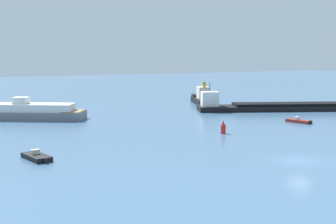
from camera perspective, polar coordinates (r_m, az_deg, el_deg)
ground_plane at (r=52.13m, az=15.35°, el=-5.62°), size 400.00×400.00×0.00m
small_motorboat at (r=80.60m, az=15.20°, el=-1.03°), size 2.41×4.49×0.96m
tugboat at (r=107.38m, az=4.09°, el=1.67°), size 7.40×11.89×4.99m
white_riverboat at (r=84.74m, az=-15.61°, el=0.01°), size 17.23×13.43×5.16m
cargo_barge at (r=97.31m, az=13.78°, el=0.67°), size 35.84×19.97×5.55m
fishing_skiff at (r=52.76m, az=-15.28°, el=-5.14°), size 2.52×4.67×1.03m
channel_buoy_red at (r=67.59m, az=6.54°, el=-1.87°), size 0.70×0.70×1.90m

